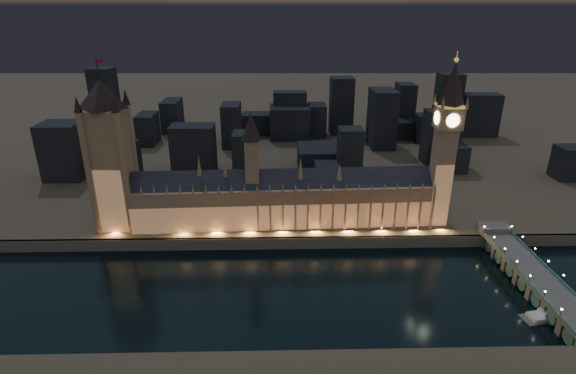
{
  "coord_description": "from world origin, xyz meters",
  "views": [
    {
      "loc": [
        -1.32,
        -217.95,
        148.81
      ],
      "look_at": [
        5.0,
        55.0,
        38.0
      ],
      "focal_mm": 28.0,
      "sensor_mm": 36.0,
      "label": 1
    }
  ],
  "objects_px": {
    "palace_of_westminster": "(281,199)",
    "westminster_bridge": "(530,275)",
    "victoria_tower": "(110,149)",
    "elizabeth_tower": "(447,133)",
    "river_boat": "(558,313)"
  },
  "relations": [
    {
      "from": "palace_of_westminster",
      "to": "westminster_bridge",
      "type": "xyz_separation_m",
      "value": [
        141.19,
        -65.2,
        -20.38
      ]
    },
    {
      "from": "victoria_tower",
      "to": "elizabeth_tower",
      "type": "xyz_separation_m",
      "value": [
        218.0,
        0.01,
        9.22
      ]
    },
    {
      "from": "victoria_tower",
      "to": "river_boat",
      "type": "bearing_deg",
      "value": -20.31
    },
    {
      "from": "palace_of_westminster",
      "to": "victoria_tower",
      "type": "bearing_deg",
      "value": 179.92
    },
    {
      "from": "palace_of_westminster",
      "to": "victoria_tower",
      "type": "relative_size",
      "value": 1.82
    },
    {
      "from": "westminster_bridge",
      "to": "river_boat",
      "type": "xyz_separation_m",
      "value": [
        0.59,
        -28.05,
        -4.43
      ]
    },
    {
      "from": "westminster_bridge",
      "to": "river_boat",
      "type": "height_order",
      "value": "westminster_bridge"
    },
    {
      "from": "palace_of_westminster",
      "to": "elizabeth_tower",
      "type": "xyz_separation_m",
      "value": [
        107.4,
        0.17,
        45.78
      ]
    },
    {
      "from": "palace_of_westminster",
      "to": "elizabeth_tower",
      "type": "distance_m",
      "value": 116.75
    },
    {
      "from": "elizabeth_tower",
      "to": "westminster_bridge",
      "type": "distance_m",
      "value": 98.96
    },
    {
      "from": "river_boat",
      "to": "victoria_tower",
      "type": "bearing_deg",
      "value": 159.69
    },
    {
      "from": "victoria_tower",
      "to": "elizabeth_tower",
      "type": "distance_m",
      "value": 218.19
    },
    {
      "from": "elizabeth_tower",
      "to": "victoria_tower",
      "type": "bearing_deg",
      "value": -180.0
    },
    {
      "from": "victoria_tower",
      "to": "westminster_bridge",
      "type": "xyz_separation_m",
      "value": [
        251.79,
        -65.36,
        -56.94
      ]
    },
    {
      "from": "elizabeth_tower",
      "to": "westminster_bridge",
      "type": "bearing_deg",
      "value": -62.67
    }
  ]
}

